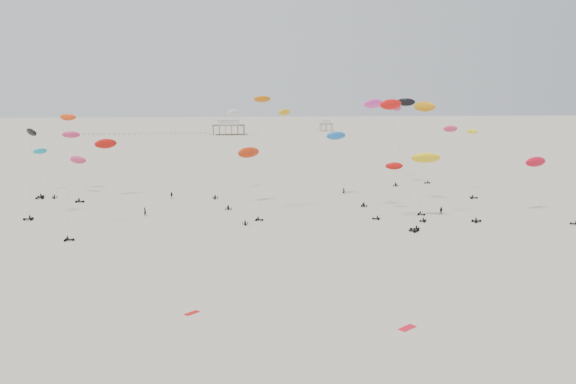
{
  "coord_description": "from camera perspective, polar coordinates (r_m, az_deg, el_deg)",
  "views": [
    {
      "loc": [
        -11.86,
        -19.24,
        25.73
      ],
      "look_at": [
        0.0,
        88.0,
        7.0
      ],
      "focal_mm": 35.0,
      "sensor_mm": 36.0,
      "label": 1
    }
  ],
  "objects": [
    {
      "name": "rig_12",
      "position": [
        160.29,
        -21.75,
        4.21
      ],
      "size": [
        8.56,
        14.88,
        19.37
      ],
      "rotation": [
        0.0,
        0.0,
        1.72
      ],
      "color": "black",
      "rests_on": "ground"
    },
    {
      "name": "rig_11",
      "position": [
        120.43,
        -1.08,
        5.17
      ],
      "size": [
        9.0,
        11.14,
        23.56
      ],
      "rotation": [
        0.0,
        0.0,
        4.36
      ],
      "color": "black",
      "rests_on": "ground"
    },
    {
      "name": "rig_5",
      "position": [
        125.47,
        11.38,
        1.42
      ],
      "size": [
        5.81,
        14.69,
        15.6
      ],
      "rotation": [
        0.0,
        0.0,
        5.45
      ],
      "color": "black",
      "rests_on": "ground"
    },
    {
      "name": "rig_6",
      "position": [
        134.53,
        13.65,
        7.55
      ],
      "size": [
        7.88,
        16.39,
        25.7
      ],
      "rotation": [
        0.0,
        0.0,
        4.14
      ],
      "color": "black",
      "rests_on": "ground"
    },
    {
      "name": "spectator_2",
      "position": [
        143.97,
        -11.74,
        -0.65
      ],
      "size": [
        1.26,
        0.82,
        1.99
      ],
      "primitive_type": "imported",
      "rotation": [
        0.0,
        0.0,
        6.11
      ],
      "color": "black",
      "rests_on": "ground"
    },
    {
      "name": "pavilion_main",
      "position": [
        369.87,
        -6.05,
        6.46
      ],
      "size": [
        21.0,
        13.0,
        9.8
      ],
      "color": "brown",
      "rests_on": "ground"
    },
    {
      "name": "rig_4",
      "position": [
        156.67,
        -20.85,
        2.59
      ],
      "size": [
        8.05,
        10.37,
        11.46
      ],
      "rotation": [
        0.0,
        0.0,
        3.31
      ],
      "color": "black",
      "rests_on": "ground"
    },
    {
      "name": "spectator_0",
      "position": [
        124.65,
        -14.3,
        -2.37
      ],
      "size": [
        0.93,
        0.97,
        2.2
      ],
      "primitive_type": "imported",
      "rotation": [
        0.0,
        0.0,
        2.26
      ],
      "color": "black",
      "rests_on": "ground"
    },
    {
      "name": "rig_8",
      "position": [
        118.94,
        13.73,
        2.95
      ],
      "size": [
        10.14,
        14.09,
        17.0
      ],
      "rotation": [
        0.0,
        0.0,
        0.81
      ],
      "color": "black",
      "rests_on": "ground"
    },
    {
      "name": "rig_18",
      "position": [
        110.16,
        -21.42,
        2.39
      ],
      "size": [
        3.37,
        9.44,
        22.5
      ],
      "rotation": [
        0.0,
        0.0,
        4.7
      ],
      "color": "black",
      "rests_on": "ground"
    },
    {
      "name": "pier_fence",
      "position": [
        373.46,
        -14.09,
        5.72
      ],
      "size": [
        80.2,
        0.2,
        1.5
      ],
      "color": "black",
      "rests_on": "ground"
    },
    {
      "name": "rig_9",
      "position": [
        129.31,
        -24.67,
        3.57
      ],
      "size": [
        4.28,
        7.28,
        19.09
      ],
      "rotation": [
        0.0,
        0.0,
        1.68
      ],
      "color": "black",
      "rests_on": "ground"
    },
    {
      "name": "rig_15",
      "position": [
        132.93,
        -4.29,
        3.35
      ],
      "size": [
        8.9,
        10.6,
        14.51
      ],
      "rotation": [
        0.0,
        0.0,
        0.1
      ],
      "color": "black",
      "rests_on": "ground"
    },
    {
      "name": "rig_19",
      "position": [
        121.43,
        17.31,
        2.08
      ],
      "size": [
        6.78,
        7.7,
        19.53
      ],
      "rotation": [
        0.0,
        0.0,
        4.96
      ],
      "color": "black",
      "rests_on": "ground"
    },
    {
      "name": "grounded_kite_a",
      "position": [
        65.85,
        12.02,
        -13.38
      ],
      "size": [
        2.32,
        1.99,
        0.08
      ],
      "primitive_type": "cube",
      "rotation": [
        0.0,
        0.0,
        0.61
      ],
      "color": "red",
      "rests_on": "ground"
    },
    {
      "name": "rig_13",
      "position": [
        112.23,
        10.77,
        6.88
      ],
      "size": [
        7.48,
        9.21,
        25.12
      ],
      "rotation": [
        0.0,
        0.0,
        1.22
      ],
      "color": "black",
      "rests_on": "ground"
    },
    {
      "name": "pavilion_small",
      "position": [
        406.26,
        3.91,
        6.69
      ],
      "size": [
        9.0,
        7.0,
        8.0
      ],
      "color": "brown",
      "rests_on": "ground"
    },
    {
      "name": "rig_10",
      "position": [
        124.56,
        8.67,
        7.92
      ],
      "size": [
        5.92,
        12.7,
        25.55
      ],
      "rotation": [
        0.0,
        0.0,
        1.18
      ],
      "color": "black",
      "rests_on": "ground"
    },
    {
      "name": "rig_0",
      "position": [
        148.74,
        -6.04,
        5.83
      ],
      "size": [
        7.9,
        15.4,
        23.65
      ],
      "rotation": [
        0.0,
        0.0,
        3.05
      ],
      "color": "black",
      "rests_on": "ground"
    },
    {
      "name": "grounded_kite_b",
      "position": [
        69.46,
        -9.73,
        -12.04
      ],
      "size": [
        1.82,
        1.71,
        0.07
      ],
      "primitive_type": "cube",
      "rotation": [
        0.0,
        0.0,
        0.72
      ],
      "color": "red",
      "rests_on": "ground"
    },
    {
      "name": "spectator_3",
      "position": [
        147.74,
        5.67,
        -0.23
      ],
      "size": [
        0.88,
        0.84,
        2.0
      ],
      "primitive_type": "imported",
      "rotation": [
        0.0,
        0.0,
        2.49
      ],
      "color": "black",
      "rests_on": "ground"
    },
    {
      "name": "rig_2",
      "position": [
        174.93,
        11.72,
        6.74
      ],
      "size": [
        9.26,
        14.16,
        24.02
      ],
      "rotation": [
        0.0,
        0.0,
        1.81
      ],
      "color": "black",
      "rests_on": "ground"
    },
    {
      "name": "spectator_1",
      "position": [
        126.75,
        15.29,
        -2.22
      ],
      "size": [
        1.12,
        0.86,
        2.03
      ],
      "primitive_type": "imported",
      "rotation": [
        0.0,
        0.0,
        5.97
      ],
      "color": "black",
      "rests_on": "ground"
    },
    {
      "name": "rig_7",
      "position": [
        153.58,
        18.26,
        3.14
      ],
      "size": [
        6.52,
        13.98,
        19.16
      ],
      "rotation": [
        0.0,
        0.0,
        4.54
      ],
      "color": "black",
      "rests_on": "ground"
    },
    {
      "name": "rig_17",
      "position": [
        134.62,
        24.15,
        2.3
      ],
      "size": [
        5.64,
        16.3,
        16.84
      ],
      "rotation": [
        0.0,
        0.0,
        0.87
      ],
      "color": "black",
      "rests_on": "ground"
    },
    {
      "name": "rig_20",
      "position": [
        163.38,
        11.69,
        7.42
      ],
      "size": [
        6.68,
        5.26,
        24.99
      ],
      "rotation": [
        0.0,
        0.0,
        5.85
      ],
      "color": "black",
      "rests_on": "ground"
    },
    {
      "name": "rig_3",
      "position": [
        117.98,
        -3.07,
        6.4
      ],
      "size": [
        6.9,
        12.4,
        26.37
      ],
      "rotation": [
        0.0,
        0.0,
        3.11
      ],
      "color": "black",
      "rests_on": "ground"
    },
    {
      "name": "ground_plane",
      "position": [
        221.06,
        -3.2,
        3.15
      ],
      "size": [
        900.0,
        900.0,
        0.0
      ],
      "primitive_type": "plane",
      "color": "beige"
    },
    {
      "name": "rig_16",
      "position": [
        140.81,
        5.37,
        4.56
      ],
      "size": [
        7.61,
        17.26,
        20.3
      ],
      "rotation": [
        0.0,
        0.0,
        6.24
      ],
      "color": "black",
      "rests_on": "ground"
    },
    {
      "name": "rig_1",
      "position": [
        162.12,
        -23.85,
        2.63
      ],
      "size": [
        5.61,
        13.36,
        14.27
      ],
      "rotation": [
        0.0,
        0.0,
        6.0
      ],
      "color": "black",
      "rests_on": "ground"
    },
    {
      "name": "rig_14",
      "position": [
        148.14,
        -18.4,
        3.85
      ],
      "size": [
        9.48,
        10.38,
        15.67
      ],
      "rotation": [
        0.0,
        0.0,
        4.41
      ],
      "color": "black",
      "rests_on": "ground"
    }
  ]
}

